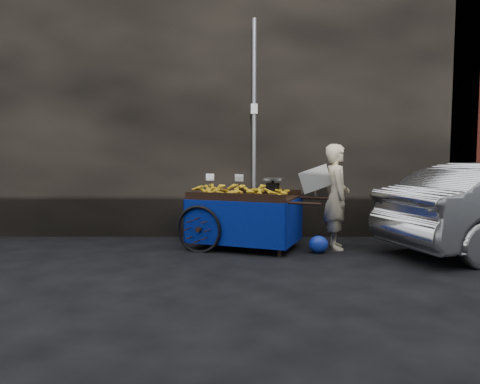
{
  "coord_description": "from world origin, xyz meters",
  "views": [
    {
      "loc": [
        0.1,
        -7.25,
        1.64
      ],
      "look_at": [
        0.05,
        0.5,
        0.96
      ],
      "focal_mm": 35.0,
      "sensor_mm": 36.0,
      "label": 1
    }
  ],
  "objects": [
    {
      "name": "plastic_bag",
      "position": [
        1.32,
        0.18,
        0.14
      ],
      "size": [
        0.31,
        0.25,
        0.28
      ],
      "primitive_type": "ellipsoid",
      "color": "blue",
      "rests_on": "ground"
    },
    {
      "name": "street_pole",
      "position": [
        0.3,
        1.3,
        2.01
      ],
      "size": [
        0.12,
        0.1,
        4.0
      ],
      "color": "slate",
      "rests_on": "ground"
    },
    {
      "name": "banana_cart",
      "position": [
        0.07,
        0.6,
        0.79
      ],
      "size": [
        2.58,
        1.81,
        1.28
      ],
      "rotation": [
        0.0,
        0.0,
        -0.36
      ],
      "color": "black",
      "rests_on": "ground"
    },
    {
      "name": "vendor",
      "position": [
        1.66,
        0.52,
        0.88
      ],
      "size": [
        0.89,
        0.66,
        1.76
      ],
      "rotation": [
        0.0,
        0.0,
        1.53
      ],
      "color": "beige",
      "rests_on": "ground"
    },
    {
      "name": "ground",
      "position": [
        0.0,
        0.0,
        0.0
      ],
      "size": [
        80.0,
        80.0,
        0.0
      ],
      "primitive_type": "plane",
      "color": "black",
      "rests_on": "ground"
    },
    {
      "name": "building_wall",
      "position": [
        0.39,
        2.6,
        2.5
      ],
      "size": [
        13.5,
        2.0,
        5.0
      ],
      "color": "black",
      "rests_on": "ground"
    }
  ]
}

